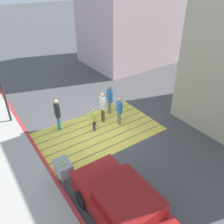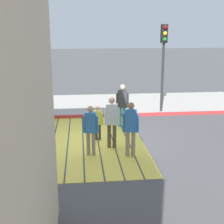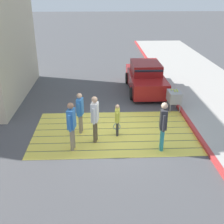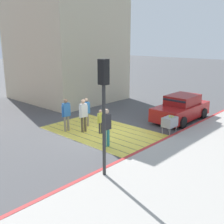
{
  "view_description": "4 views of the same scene",
  "coord_description": "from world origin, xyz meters",
  "px_view_note": "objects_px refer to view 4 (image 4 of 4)",
  "views": [
    {
      "loc": [
        -5.07,
        -8.6,
        7.34
      ],
      "look_at": [
        0.58,
        -0.4,
        1.24
      ],
      "focal_mm": 37.01,
      "sensor_mm": 36.0,
      "label": 1
    },
    {
      "loc": [
        10.75,
        -0.32,
        3.96
      ],
      "look_at": [
        -0.7,
        0.87,
        0.91
      ],
      "focal_mm": 49.41,
      "sensor_mm": 36.0,
      "label": 2
    },
    {
      "loc": [
        0.51,
        9.97,
        5.36
      ],
      "look_at": [
        0.1,
        0.49,
        1.1
      ],
      "focal_mm": 44.93,
      "sensor_mm": 36.0,
      "label": 3
    },
    {
      "loc": [
        -9.86,
        10.03,
        4.84
      ],
      "look_at": [
        -0.33,
        -0.39,
        1.09
      ],
      "focal_mm": 43.75,
      "sensor_mm": 36.0,
      "label": 4
    }
  ],
  "objects_px": {
    "pedestrian_teen_behind": "(86,110)",
    "pedestrian_child_with_racket": "(101,120)",
    "tennis_ball_cart": "(170,122)",
    "pedestrian_adult_lead": "(107,125)",
    "pedestrian_adult_side": "(66,113)",
    "traffic_light_corner": "(103,95)",
    "pedestrian_adult_trailing": "(83,113)",
    "car_parked_near_curb": "(181,109)"
  },
  "relations": [
    {
      "from": "car_parked_near_curb",
      "to": "tennis_ball_cart",
      "type": "bearing_deg",
      "value": 107.61
    },
    {
      "from": "pedestrian_adult_trailing",
      "to": "pedestrian_adult_lead",
      "type": "bearing_deg",
      "value": 163.76
    },
    {
      "from": "pedestrian_adult_lead",
      "to": "pedestrian_child_with_racket",
      "type": "height_order",
      "value": "pedestrian_adult_lead"
    },
    {
      "from": "traffic_light_corner",
      "to": "pedestrian_child_with_racket",
      "type": "height_order",
      "value": "traffic_light_corner"
    },
    {
      "from": "pedestrian_adult_lead",
      "to": "pedestrian_adult_side",
      "type": "height_order",
      "value": "pedestrian_adult_lead"
    },
    {
      "from": "car_parked_near_curb",
      "to": "pedestrian_adult_side",
      "type": "relative_size",
      "value": 2.39
    },
    {
      "from": "pedestrian_adult_side",
      "to": "pedestrian_teen_behind",
      "type": "relative_size",
      "value": 1.08
    },
    {
      "from": "car_parked_near_curb",
      "to": "pedestrian_child_with_racket",
      "type": "distance_m",
      "value": 5.48
    },
    {
      "from": "pedestrian_teen_behind",
      "to": "pedestrian_adult_trailing",
      "type": "bearing_deg",
      "value": 128.36
    },
    {
      "from": "tennis_ball_cart",
      "to": "pedestrian_adult_side",
      "type": "xyz_separation_m",
      "value": [
        4.43,
        3.27,
        0.35
      ]
    },
    {
      "from": "pedestrian_child_with_racket",
      "to": "car_parked_near_curb",
      "type": "bearing_deg",
      "value": -110.11
    },
    {
      "from": "tennis_ball_cart",
      "to": "pedestrian_adult_trailing",
      "type": "xyz_separation_m",
      "value": [
        3.63,
        2.75,
        0.36
      ]
    },
    {
      "from": "tennis_ball_cart",
      "to": "pedestrian_adult_lead",
      "type": "relative_size",
      "value": 0.56
    },
    {
      "from": "tennis_ball_cart",
      "to": "pedestrian_adult_lead",
      "type": "bearing_deg",
      "value": 69.74
    },
    {
      "from": "pedestrian_adult_lead",
      "to": "traffic_light_corner",
      "type": "bearing_deg",
      "value": 131.59
    },
    {
      "from": "tennis_ball_cart",
      "to": "pedestrian_adult_trailing",
      "type": "relative_size",
      "value": 0.56
    },
    {
      "from": "traffic_light_corner",
      "to": "pedestrian_adult_trailing",
      "type": "bearing_deg",
      "value": -33.78
    },
    {
      "from": "car_parked_near_curb",
      "to": "pedestrian_adult_side",
      "type": "bearing_deg",
      "value": 59.94
    },
    {
      "from": "car_parked_near_curb",
      "to": "pedestrian_adult_trailing",
      "type": "height_order",
      "value": "pedestrian_adult_trailing"
    },
    {
      "from": "traffic_light_corner",
      "to": "pedestrian_teen_behind",
      "type": "xyz_separation_m",
      "value": [
        4.9,
        -3.63,
        -2.06
      ]
    },
    {
      "from": "pedestrian_adult_lead",
      "to": "tennis_ball_cart",
      "type": "bearing_deg",
      "value": -110.26
    },
    {
      "from": "traffic_light_corner",
      "to": "pedestrian_adult_side",
      "type": "relative_size",
      "value": 2.35
    },
    {
      "from": "car_parked_near_curb",
      "to": "traffic_light_corner",
      "type": "xyz_separation_m",
      "value": [
        -1.58,
        8.47,
        2.3
      ]
    },
    {
      "from": "tennis_ball_cart",
      "to": "pedestrian_adult_lead",
      "type": "height_order",
      "value": "pedestrian_adult_lead"
    },
    {
      "from": "pedestrian_child_with_racket",
      "to": "pedestrian_adult_lead",
      "type": "bearing_deg",
      "value": 143.24
    },
    {
      "from": "car_parked_near_curb",
      "to": "pedestrian_adult_lead",
      "type": "height_order",
      "value": "pedestrian_adult_lead"
    },
    {
      "from": "pedestrian_adult_trailing",
      "to": "pedestrian_teen_behind",
      "type": "bearing_deg",
      "value": -51.64
    },
    {
      "from": "traffic_light_corner",
      "to": "pedestrian_adult_trailing",
      "type": "distance_m",
      "value": 5.55
    },
    {
      "from": "pedestrian_adult_trailing",
      "to": "pedestrian_adult_side",
      "type": "distance_m",
      "value": 0.96
    },
    {
      "from": "pedestrian_adult_trailing",
      "to": "pedestrian_child_with_racket",
      "type": "relative_size",
      "value": 1.38
    },
    {
      "from": "tennis_ball_cart",
      "to": "pedestrian_adult_trailing",
      "type": "distance_m",
      "value": 4.57
    },
    {
      "from": "pedestrian_adult_lead",
      "to": "pedestrian_adult_side",
      "type": "relative_size",
      "value": 1.01
    },
    {
      "from": "pedestrian_adult_side",
      "to": "pedestrian_teen_behind",
      "type": "bearing_deg",
      "value": -99.68
    },
    {
      "from": "pedestrian_adult_lead",
      "to": "pedestrian_teen_behind",
      "type": "height_order",
      "value": "pedestrian_adult_lead"
    },
    {
      "from": "pedestrian_child_with_racket",
      "to": "pedestrian_adult_side",
      "type": "bearing_deg",
      "value": 30.26
    },
    {
      "from": "traffic_light_corner",
      "to": "pedestrian_adult_lead",
      "type": "bearing_deg",
      "value": -48.41
    },
    {
      "from": "pedestrian_teen_behind",
      "to": "car_parked_near_curb",
      "type": "bearing_deg",
      "value": -124.41
    },
    {
      "from": "tennis_ball_cart",
      "to": "pedestrian_teen_behind",
      "type": "xyz_separation_m",
      "value": [
        4.22,
        2.01,
        0.28
      ]
    },
    {
      "from": "tennis_ball_cart",
      "to": "pedestrian_adult_side",
      "type": "bearing_deg",
      "value": 36.42
    },
    {
      "from": "pedestrian_teen_behind",
      "to": "pedestrian_child_with_racket",
      "type": "distance_m",
      "value": 1.48
    },
    {
      "from": "traffic_light_corner",
      "to": "tennis_ball_cart",
      "type": "bearing_deg",
      "value": -83.13
    },
    {
      "from": "pedestrian_adult_side",
      "to": "tennis_ball_cart",
      "type": "bearing_deg",
      "value": -143.58
    }
  ]
}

